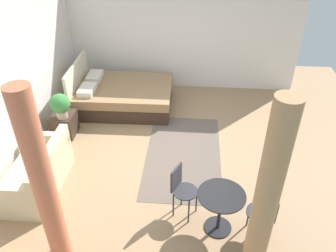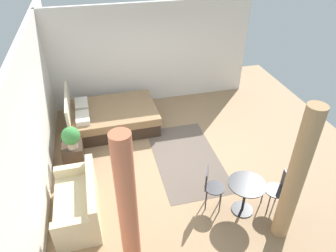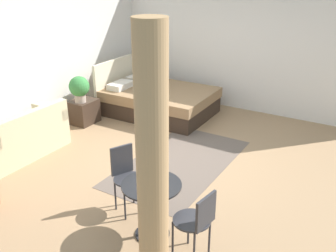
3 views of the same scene
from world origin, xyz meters
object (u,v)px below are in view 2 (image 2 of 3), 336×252
at_px(potted_plant, 71,137).
at_px(cafe_chair_near_couch, 211,185).
at_px(bed, 111,117).
at_px(cafe_chair_near_window, 280,188).
at_px(balcony_table, 246,192).
at_px(couch, 79,204).
at_px(nightstand, 73,154).

bearing_deg(potted_plant, cafe_chair_near_couch, -126.58).
relative_size(bed, cafe_chair_near_couch, 2.56).
bearing_deg(cafe_chair_near_window, cafe_chair_near_couch, 73.20).
height_order(balcony_table, cafe_chair_near_window, cafe_chair_near_window).
distance_m(couch, cafe_chair_near_couch, 2.42).
bearing_deg(balcony_table, cafe_chair_near_window, -98.28).
bearing_deg(bed, nightstand, 141.57).
bearing_deg(cafe_chair_near_window, bed, 37.98).
relative_size(couch, potted_plant, 2.90).
bearing_deg(potted_plant, nightstand, 20.52).
xyz_separation_m(bed, couch, (-2.79, 0.85, 0.00)).
height_order(potted_plant, cafe_chair_near_window, potted_plant).
bearing_deg(balcony_table, cafe_chair_near_couch, 64.67).
bearing_deg(balcony_table, bed, 31.70).
bearing_deg(cafe_chair_near_window, balcony_table, 81.72).
xyz_separation_m(bed, cafe_chair_near_couch, (-3.13, -1.53, 0.24)).
xyz_separation_m(potted_plant, balcony_table, (-2.09, -3.03, -0.28)).
relative_size(couch, cafe_chair_near_couch, 1.72).
bearing_deg(couch, nightstand, 3.96).
height_order(bed, nightstand, bed).
distance_m(bed, cafe_chair_near_couch, 3.49).
bearing_deg(cafe_chair_near_window, potted_plant, 59.13).
height_order(nightstand, cafe_chair_near_couch, cafe_chair_near_couch).
xyz_separation_m(couch, nightstand, (1.58, 0.11, -0.06)).
bearing_deg(cafe_chair_near_couch, balcony_table, -115.33).
distance_m(balcony_table, cafe_chair_near_window, 0.63).
bearing_deg(nightstand, couch, -176.04).
xyz_separation_m(balcony_table, cafe_chair_near_window, (-0.09, -0.63, 0.03)).
bearing_deg(cafe_chair_near_couch, potted_plant, 53.42).
relative_size(bed, cafe_chair_near_window, 2.68).
distance_m(potted_plant, cafe_chair_near_couch, 3.06).
bearing_deg(couch, balcony_table, -101.71).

